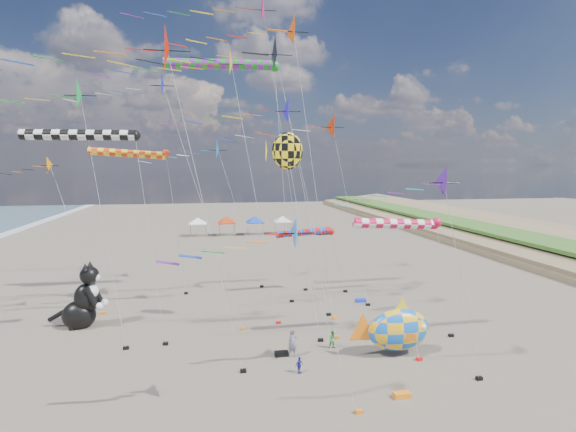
# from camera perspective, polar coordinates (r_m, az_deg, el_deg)

# --- Properties ---
(ground) EXTENTS (260.00, 260.00, 0.00)m
(ground) POSITION_cam_1_polar(r_m,az_deg,el_deg) (23.14, 3.12, -25.71)
(ground) COLOR brown
(ground) RESTS_ON ground
(delta_kite_0) EXTENTS (7.83, 1.94, 12.44)m
(delta_kite_0) POSITION_cam_1_polar(r_m,az_deg,el_deg) (25.53, 18.88, 3.50)
(delta_kite_0) COLOR #571FAB
(delta_kite_0) RESTS_ON ground
(delta_kite_1) EXTENTS (15.73, 2.77, 28.17)m
(delta_kite_1) POSITION_cam_1_polar(r_m,az_deg,el_deg) (44.86, -4.26, 24.86)
(delta_kite_1) COLOR #CB1E66
(delta_kite_1) RESTS_ON ground
(delta_kite_2) EXTENTS (15.54, 2.96, 22.30)m
(delta_kite_2) POSITION_cam_1_polar(r_m,az_deg,el_deg) (35.09, -1.79, 20.06)
(delta_kite_2) COLOR black
(delta_kite_2) RESTS_ON ground
(delta_kite_3) EXTENTS (10.55, 2.32, 22.45)m
(delta_kite_3) POSITION_cam_1_polar(r_m,az_deg,el_deg) (31.56, 0.13, 22.40)
(delta_kite_3) COLOR #FF5603
(delta_kite_3) RESTS_ON ground
(delta_kite_4) EXTENTS (8.84, 1.71, 10.20)m
(delta_kite_4) POSITION_cam_1_polar(r_m,az_deg,el_deg) (20.67, -1.25, -2.88)
(delta_kite_4) COLOR blue
(delta_kite_4) RESTS_ON ground
(delta_kite_5) EXTENTS (10.52, 1.78, 18.88)m
(delta_kite_5) POSITION_cam_1_polar(r_m,az_deg,el_deg) (33.18, -15.51, 15.37)
(delta_kite_5) COLOR #101EC8
(delta_kite_5) RESTS_ON ground
(delta_kite_6) EXTENTS (12.11, 2.33, 16.85)m
(delta_kite_6) POSITION_cam_1_polar(r_m,az_deg,el_deg) (38.01, 4.98, 11.03)
(delta_kite_6) COLOR red
(delta_kite_6) RESTS_ON ground
(delta_kite_7) EXTENTS (7.95, 1.56, 13.15)m
(delta_kite_7) POSITION_cam_1_polar(r_m,az_deg,el_deg) (40.30, -28.46, 5.15)
(delta_kite_7) COLOR orange
(delta_kite_7) RESTS_ON ground
(delta_kite_8) EXTENTS (11.09, 2.16, 17.90)m
(delta_kite_8) POSITION_cam_1_polar(r_m,az_deg,el_deg) (32.17, -28.15, 13.14)
(delta_kite_8) COLOR green
(delta_kite_8) RESTS_ON ground
(delta_kite_9) EXTENTS (10.01, 2.08, 14.93)m
(delta_kite_9) POSITION_cam_1_polar(r_m,az_deg,el_deg) (44.26, -8.45, 7.99)
(delta_kite_9) COLOR blue
(delta_kite_9) RESTS_ON ground
(delta_kite_10) EXTENTS (12.81, 2.79, 20.11)m
(delta_kite_10) POSITION_cam_1_polar(r_m,az_deg,el_deg) (26.45, -15.13, 19.68)
(delta_kite_10) COLOR red
(delta_kite_10) RESTS_ON ground
(delta_kite_11) EXTENTS (13.59, 2.13, 20.96)m
(delta_kite_11) POSITION_cam_1_polar(r_m,az_deg,el_deg) (34.24, -11.00, 18.47)
(delta_kite_11) COLOR orange
(delta_kite_11) RESTS_ON ground
(delta_kite_12) EXTENTS (12.29, 2.24, 17.65)m
(delta_kite_12) POSITION_cam_1_polar(r_m,az_deg,el_deg) (35.27, -1.76, 12.77)
(delta_kite_12) COLOR #1E12E3
(delta_kite_12) RESTS_ON ground
(windsock_0) EXTENTS (7.04, 0.67, 6.36)m
(windsock_0) POSITION_cam_1_polar(r_m,az_deg,el_deg) (42.51, 2.47, -2.13)
(windsock_0) COLOR red
(windsock_0) RESTS_ON ground
(windsock_1) EXTENTS (7.72, 0.72, 8.72)m
(windsock_1) POSITION_cam_1_polar(r_m,az_deg,el_deg) (31.70, 14.11, -1.02)
(windsock_1) COLOR #C80E3A
(windsock_1) RESTS_ON ground
(windsock_2) EXTENTS (10.85, 0.89, 21.11)m
(windsock_2) POSITION_cam_1_polar(r_m,az_deg,el_deg) (39.71, -7.92, 18.43)
(windsock_2) COLOR #188521
(windsock_2) RESTS_ON ground
(windsock_3) EXTENTS (8.39, 0.74, 13.77)m
(windsock_3) POSITION_cam_1_polar(r_m,az_deg,el_deg) (43.61, -19.17, 7.42)
(windsock_3) COLOR red
(windsock_3) RESTS_ON ground
(windsock_4) EXTENTS (8.54, 0.71, 14.59)m
(windsock_4) POSITION_cam_1_polar(r_m,az_deg,el_deg) (31.71, -24.39, 9.20)
(windsock_4) COLOR black
(windsock_4) RESTS_ON ground
(angelfish_kite) EXTENTS (3.74, 3.02, 14.65)m
(angelfish_kite) POSITION_cam_1_polar(r_m,az_deg,el_deg) (31.94, -0.42, 8.07)
(angelfish_kite) COLOR yellow
(angelfish_kite) RESTS_ON ground
(cat_inflatable) EXTENTS (4.03, 2.49, 5.08)m
(cat_inflatable) POSITION_cam_1_polar(r_m,az_deg,el_deg) (38.05, -24.70, -9.05)
(cat_inflatable) COLOR black
(cat_inflatable) RESTS_ON ground
(fish_inflatable) EXTENTS (5.54, 2.08, 3.87)m
(fish_inflatable) POSITION_cam_1_polar(r_m,az_deg,el_deg) (30.79, 13.77, -13.81)
(fish_inflatable) COLOR blue
(fish_inflatable) RESTS_ON ground
(person_adult) EXTENTS (0.74, 0.57, 1.80)m
(person_adult) POSITION_cam_1_polar(r_m,az_deg,el_deg) (30.03, 0.59, -15.90)
(person_adult) COLOR slate
(person_adult) RESTS_ON ground
(child_green) EXTENTS (0.61, 0.48, 1.23)m
(child_green) POSITION_cam_1_polar(r_m,az_deg,el_deg) (31.56, 5.72, -15.35)
(child_green) COLOR green
(child_green) RESTS_ON ground
(child_blue) EXTENTS (0.62, 0.54, 1.01)m
(child_blue) POSITION_cam_1_polar(r_m,az_deg,el_deg) (28.11, 1.43, -18.41)
(child_blue) COLOR #242B97
(child_blue) RESTS_ON ground
(kite_bag_0) EXTENTS (0.90, 0.44, 0.30)m
(kite_bag_0) POSITION_cam_1_polar(r_m,az_deg,el_deg) (26.43, 14.27, -21.17)
(kite_bag_0) COLOR orange
(kite_bag_0) RESTS_ON ground
(kite_bag_1) EXTENTS (0.90, 0.44, 0.30)m
(kite_bag_1) POSITION_cam_1_polar(r_m,az_deg,el_deg) (41.88, 9.20, -10.53)
(kite_bag_1) COLOR #1433CD
(kite_bag_1) RESTS_ON ground
(kite_bag_2) EXTENTS (0.90, 0.44, 0.30)m
(kite_bag_2) POSITION_cam_1_polar(r_m,az_deg,el_deg) (30.48, -0.83, -17.08)
(kite_bag_2) COLOR black
(kite_bag_2) RESTS_ON ground
(tent_row) EXTENTS (19.20, 4.20, 3.80)m
(tent_row) POSITION_cam_1_polar(r_m,az_deg,el_deg) (79.80, -6.00, -0.19)
(tent_row) COLOR white
(tent_row) RESTS_ON ground
(parked_car) EXTENTS (3.37, 1.73, 1.10)m
(parked_car) POSITION_cam_1_polar(r_m,az_deg,el_deg) (80.62, 4.47, -1.97)
(parked_car) COLOR #26262D
(parked_car) RESTS_ON ground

